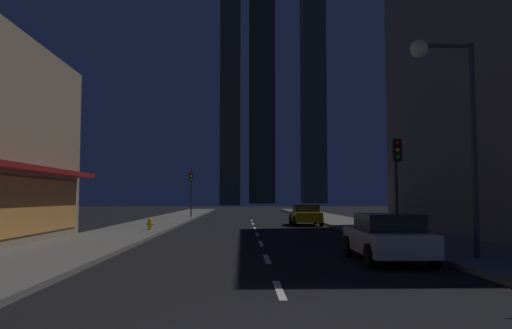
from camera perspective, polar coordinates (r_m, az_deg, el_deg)
The scene contains 13 objects.
ground_plane at distance 39.42m, azimuth -0.43°, elevation -6.66°, with size 78.00×136.00×0.10m, color black.
sidewalk_right at distance 40.16m, azimuth 9.67°, elevation -6.38°, with size 4.00×76.00×0.15m, color #605E59.
sidewalk_left at distance 39.89m, azimuth -10.60°, elevation -6.38°, with size 4.00×76.00×0.15m, color #605E59.
lane_marking_center at distance 23.65m, azimuth 0.32°, elevation -8.46°, with size 0.16×38.60×0.01m.
skyscraper_distant_tall at distance 127.30m, azimuth -2.91°, elevation 8.81°, with size 5.01×8.66×59.32m, color #444133.
skyscraper_distant_mid at distance 163.65m, azimuth 0.66°, elevation 7.57°, with size 8.21×8.32×68.23m, color #38352A.
skyscraper_distant_short at distance 171.79m, azimuth 6.54°, elevation 8.22°, with size 7.73×8.99×75.11m, color #4F4B3B.
car_parked_near at distance 15.70m, azimuth 14.77°, elevation -8.02°, with size 1.98×4.24×1.45m.
car_parked_far at distance 34.86m, azimuth 5.68°, elevation -5.72°, with size 1.98×4.24×1.45m.
fire_hydrant_far_left at distance 28.42m, azimuth -12.03°, elevation -6.68°, with size 0.42×0.30×0.65m.
traffic_light_near_right at distance 21.04m, azimuth 15.79°, elevation -0.21°, with size 0.32×0.48×4.20m.
traffic_light_far_left at distance 46.28m, azimuth -7.42°, elevation -2.19°, with size 0.32×0.48×4.20m.
street_lamp_right at distance 16.30m, azimuth 20.84°, elevation 7.54°, with size 1.96×0.56×6.58m.
Camera 1 is at (-0.77, -7.36, 1.94)m, focal length 35.02 mm.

